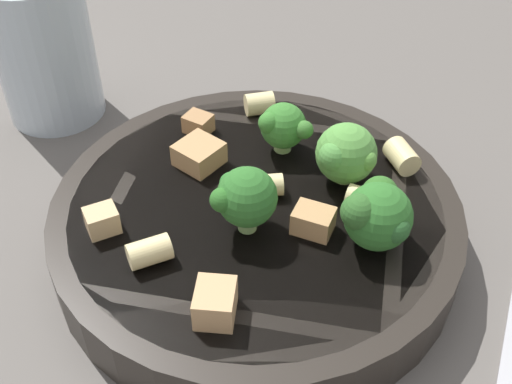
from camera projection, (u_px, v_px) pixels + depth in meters
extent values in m
plane|color=#5B5651|center=(256.00, 243.00, 0.43)|extent=(2.00, 2.00, 0.00)
cylinder|color=#28231E|center=(256.00, 224.00, 0.42)|extent=(0.26, 0.26, 0.04)
cylinder|color=silver|center=(256.00, 207.00, 0.41)|extent=(0.23, 0.23, 0.01)
torus|color=#28231E|center=(256.00, 206.00, 0.40)|extent=(0.26, 0.26, 0.00)
cylinder|color=#84AD60|center=(374.00, 238.00, 0.38)|extent=(0.01, 0.01, 0.01)
sphere|color=#2D6B28|center=(378.00, 216.00, 0.36)|extent=(0.04, 0.04, 0.04)
sphere|color=#2F6424|center=(380.00, 194.00, 0.37)|extent=(0.02, 0.02, 0.02)
sphere|color=#2F6027|center=(356.00, 215.00, 0.35)|extent=(0.02, 0.02, 0.02)
sphere|color=#295B28|center=(395.00, 228.00, 0.35)|extent=(0.02, 0.02, 0.02)
cylinder|color=#84AD60|center=(247.00, 220.00, 0.38)|extent=(0.01, 0.01, 0.01)
sphere|color=#2D6B28|center=(247.00, 197.00, 0.37)|extent=(0.04, 0.04, 0.04)
sphere|color=#2C6825|center=(224.00, 201.00, 0.36)|extent=(0.01, 0.01, 0.01)
sphere|color=#286527|center=(231.00, 183.00, 0.38)|extent=(0.01, 0.01, 0.01)
cylinder|color=#9EC175|center=(344.00, 174.00, 0.42)|extent=(0.01, 0.01, 0.01)
sphere|color=#569942|center=(346.00, 153.00, 0.41)|extent=(0.04, 0.04, 0.04)
sphere|color=#529743|center=(335.00, 156.00, 0.40)|extent=(0.02, 0.02, 0.02)
sphere|color=#56943B|center=(365.00, 160.00, 0.40)|extent=(0.01, 0.01, 0.01)
cylinder|color=#9EC175|center=(283.00, 143.00, 0.44)|extent=(0.01, 0.01, 0.01)
sphere|color=#387A2D|center=(283.00, 126.00, 0.43)|extent=(0.03, 0.03, 0.03)
sphere|color=#397B2D|center=(269.00, 123.00, 0.42)|extent=(0.01, 0.01, 0.01)
sphere|color=#3A722D|center=(298.00, 128.00, 0.42)|extent=(0.01, 0.01, 0.01)
cylinder|color=beige|center=(402.00, 156.00, 0.43)|extent=(0.03, 0.03, 0.02)
cylinder|color=beige|center=(260.00, 182.00, 0.41)|extent=(0.03, 0.02, 0.01)
cylinder|color=beige|center=(368.00, 201.00, 0.39)|extent=(0.03, 0.02, 0.02)
cylinder|color=beige|center=(259.00, 104.00, 0.47)|extent=(0.03, 0.03, 0.02)
cylinder|color=beige|center=(149.00, 252.00, 0.36)|extent=(0.03, 0.03, 0.02)
cube|color=#A87A4C|center=(198.00, 124.00, 0.46)|extent=(0.02, 0.02, 0.01)
cube|color=tan|center=(315.00, 218.00, 0.38)|extent=(0.03, 0.02, 0.02)
cube|color=tan|center=(215.00, 303.00, 0.33)|extent=(0.03, 0.03, 0.02)
cube|color=tan|center=(102.00, 220.00, 0.38)|extent=(0.02, 0.02, 0.02)
cube|color=tan|center=(199.00, 154.00, 0.43)|extent=(0.03, 0.03, 0.02)
cylinder|color=silver|center=(44.00, 49.00, 0.50)|extent=(0.08, 0.08, 0.12)
cylinder|color=silver|center=(54.00, 89.00, 0.53)|extent=(0.07, 0.07, 0.04)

